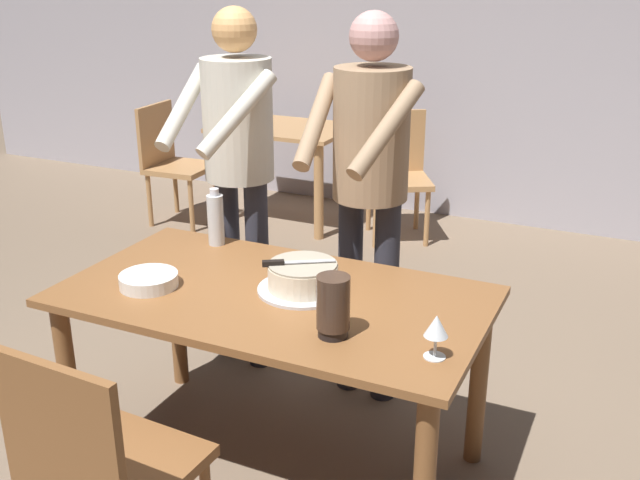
# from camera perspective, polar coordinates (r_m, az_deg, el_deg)

# --- Properties ---
(ground_plane) EXTENTS (14.00, 14.00, 0.00)m
(ground_plane) POSITION_cam_1_polar(r_m,az_deg,el_deg) (3.13, -3.31, -16.63)
(ground_plane) COLOR #7A6651
(back_wall) EXTENTS (10.00, 0.12, 2.70)m
(back_wall) POSITION_cam_1_polar(r_m,az_deg,el_deg) (5.73, 13.09, 14.65)
(back_wall) COLOR #ADA8B2
(back_wall) RESTS_ON ground_plane
(main_dining_table) EXTENTS (1.57, 0.86, 0.75)m
(main_dining_table) POSITION_cam_1_polar(r_m,az_deg,el_deg) (2.80, -3.58, -6.16)
(main_dining_table) COLOR brown
(main_dining_table) RESTS_ON ground_plane
(cake_on_platter) EXTENTS (0.34, 0.34, 0.11)m
(cake_on_platter) POSITION_cam_1_polar(r_m,az_deg,el_deg) (2.74, -1.33, -2.94)
(cake_on_platter) COLOR silver
(cake_on_platter) RESTS_ON main_dining_table
(cake_knife) EXTENTS (0.24, 0.16, 0.02)m
(cake_knife) POSITION_cam_1_polar(r_m,az_deg,el_deg) (2.71, -2.85, -1.75)
(cake_knife) COLOR silver
(cake_knife) RESTS_ON cake_on_platter
(plate_stack) EXTENTS (0.22, 0.22, 0.05)m
(plate_stack) POSITION_cam_1_polar(r_m,az_deg,el_deg) (2.86, -13.04, -3.04)
(plate_stack) COLOR white
(plate_stack) RESTS_ON main_dining_table
(wine_glass_near) EXTENTS (0.08, 0.08, 0.14)m
(wine_glass_near) POSITION_cam_1_polar(r_m,az_deg,el_deg) (2.30, 8.94, -6.66)
(wine_glass_near) COLOR silver
(wine_glass_near) RESTS_ON main_dining_table
(water_bottle) EXTENTS (0.07, 0.07, 0.25)m
(water_bottle) POSITION_cam_1_polar(r_m,az_deg,el_deg) (3.20, -8.03, 1.62)
(water_bottle) COLOR silver
(water_bottle) RESTS_ON main_dining_table
(hurricane_lamp) EXTENTS (0.11, 0.11, 0.21)m
(hurricane_lamp) POSITION_cam_1_polar(r_m,az_deg,el_deg) (2.39, 1.02, -5.10)
(hurricane_lamp) COLOR black
(hurricane_lamp) RESTS_ON main_dining_table
(person_cutting_cake) EXTENTS (0.46, 0.57, 1.72)m
(person_cutting_cake) POSITION_cam_1_polar(r_m,az_deg,el_deg) (3.13, 3.84, 5.41)
(person_cutting_cake) COLOR #2D2D38
(person_cutting_cake) RESTS_ON ground_plane
(person_standing_beside) EXTENTS (0.46, 0.57, 1.72)m
(person_standing_beside) POSITION_cam_1_polar(r_m,az_deg,el_deg) (3.44, -6.34, 6.72)
(person_standing_beside) COLOR #2D2D38
(person_standing_beside) RESTS_ON ground_plane
(chair_near_side) EXTENTS (0.46, 0.46, 0.90)m
(chair_near_side) POSITION_cam_1_polar(r_m,az_deg,el_deg) (2.39, -16.55, -16.29)
(chair_near_side) COLOR brown
(chair_near_side) RESTS_ON ground_plane
(background_table) EXTENTS (1.00, 0.70, 0.74)m
(background_table) POSITION_cam_1_polar(r_m,az_deg,el_deg) (5.66, -2.84, 7.15)
(background_table) COLOR tan
(background_table) RESTS_ON ground_plane
(background_chair_0) EXTENTS (0.60, 0.60, 0.90)m
(background_chair_0) POSITION_cam_1_polar(r_m,az_deg,el_deg) (5.38, 5.91, 5.39)
(background_chair_0) COLOR tan
(background_chair_0) RESTS_ON ground_plane
(background_chair_1) EXTENTS (0.46, 0.46, 0.90)m
(background_chair_1) POSITION_cam_1_polar(r_m,az_deg,el_deg) (5.76, -11.32, 6.12)
(background_chair_1) COLOR tan
(background_chair_1) RESTS_ON ground_plane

